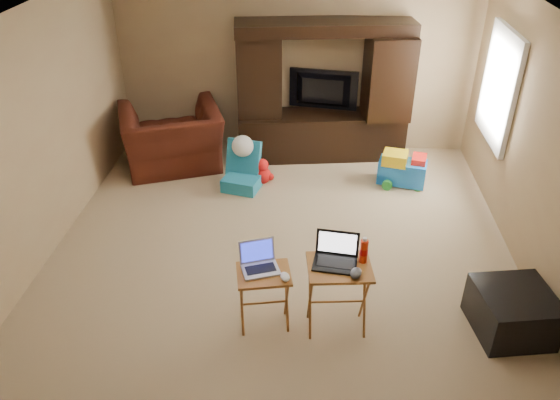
# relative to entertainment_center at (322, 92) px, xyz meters

# --- Properties ---
(floor) EXTENTS (5.50, 5.50, 0.00)m
(floor) POSITION_rel_entertainment_center_xyz_m (-0.40, -2.43, -0.96)
(floor) COLOR tan
(floor) RESTS_ON ground
(ceiling) EXTENTS (5.50, 5.50, 0.00)m
(ceiling) POSITION_rel_entertainment_center_xyz_m (-0.40, -2.43, 1.54)
(ceiling) COLOR silver
(ceiling) RESTS_ON ground
(wall_back) EXTENTS (5.00, 0.00, 5.00)m
(wall_back) POSITION_rel_entertainment_center_xyz_m (-0.40, 0.32, 0.29)
(wall_back) COLOR tan
(wall_back) RESTS_ON ground
(wall_front) EXTENTS (5.00, 0.00, 5.00)m
(wall_front) POSITION_rel_entertainment_center_xyz_m (-0.40, -5.18, 0.29)
(wall_front) COLOR tan
(wall_front) RESTS_ON ground
(wall_left) EXTENTS (0.00, 5.50, 5.50)m
(wall_left) POSITION_rel_entertainment_center_xyz_m (-2.90, -2.43, 0.29)
(wall_left) COLOR tan
(wall_left) RESTS_ON ground
(wall_right) EXTENTS (0.00, 5.50, 5.50)m
(wall_right) POSITION_rel_entertainment_center_xyz_m (2.10, -2.43, 0.29)
(wall_right) COLOR tan
(wall_right) RESTS_ON ground
(window_pane) EXTENTS (0.00, 1.20, 1.20)m
(window_pane) POSITION_rel_entertainment_center_xyz_m (2.08, -0.88, 0.44)
(window_pane) COLOR white
(window_pane) RESTS_ON ground
(window_frame) EXTENTS (0.06, 1.14, 1.34)m
(window_frame) POSITION_rel_entertainment_center_xyz_m (2.06, -0.88, 0.44)
(window_frame) COLOR white
(window_frame) RESTS_ON ground
(entertainment_center) EXTENTS (2.40, 0.89, 1.92)m
(entertainment_center) POSITION_rel_entertainment_center_xyz_m (0.00, 0.00, 0.00)
(entertainment_center) COLOR black
(entertainment_center) RESTS_ON floor
(television) EXTENTS (0.98, 0.28, 0.56)m
(television) POSITION_rel_entertainment_center_xyz_m (0.00, 0.13, -0.04)
(television) COLOR black
(television) RESTS_ON entertainment_center
(recliner) EXTENTS (1.62, 1.52, 0.85)m
(recliner) POSITION_rel_entertainment_center_xyz_m (-2.04, -0.50, -0.54)
(recliner) COLOR #4B1A10
(recliner) RESTS_ON floor
(child_rocker) EXTENTS (0.56, 0.61, 0.60)m
(child_rocker) POSITION_rel_entertainment_center_xyz_m (-1.00, -1.04, -0.66)
(child_rocker) COLOR teal
(child_rocker) RESTS_ON floor
(plush_toy) EXTENTS (0.32, 0.27, 0.36)m
(plush_toy) POSITION_rel_entertainment_center_xyz_m (-0.76, -0.90, -0.78)
(plush_toy) COLOR red
(plush_toy) RESTS_ON floor
(push_toy) EXTENTS (0.71, 0.57, 0.47)m
(push_toy) POSITION_rel_entertainment_center_xyz_m (1.08, -0.78, -0.73)
(push_toy) COLOR blue
(push_toy) RESTS_ON floor
(ottoman) EXTENTS (0.75, 0.75, 0.42)m
(ottoman) POSITION_rel_entertainment_center_xyz_m (1.75, -3.43, -0.75)
(ottoman) COLOR black
(ottoman) RESTS_ON floor
(tray_table_left) EXTENTS (0.53, 0.45, 0.60)m
(tray_table_left) POSITION_rel_entertainment_center_xyz_m (-0.48, -3.52, -0.66)
(tray_table_left) COLOR #A56C27
(tray_table_left) RESTS_ON floor
(tray_table_right) EXTENTS (0.59, 0.49, 0.71)m
(tray_table_right) POSITION_rel_entertainment_center_xyz_m (0.17, -3.52, -0.61)
(tray_table_right) COLOR #A16327
(tray_table_right) RESTS_ON floor
(laptop_left) EXTENTS (0.39, 0.35, 0.24)m
(laptop_left) POSITION_rel_entertainment_center_xyz_m (-0.51, -3.49, -0.24)
(laptop_left) COLOR silver
(laptop_left) RESTS_ON tray_table_left
(laptop_right) EXTENTS (0.41, 0.35, 0.24)m
(laptop_right) POSITION_rel_entertainment_center_xyz_m (0.13, -3.50, -0.13)
(laptop_right) COLOR black
(laptop_right) RESTS_ON tray_table_right
(mouse_left) EXTENTS (0.11, 0.14, 0.05)m
(mouse_left) POSITION_rel_entertainment_center_xyz_m (-0.29, -3.59, -0.33)
(mouse_left) COLOR white
(mouse_left) RESTS_ON tray_table_left
(mouse_right) EXTENTS (0.13, 0.16, 0.06)m
(mouse_right) POSITION_rel_entertainment_center_xyz_m (0.30, -3.64, -0.22)
(mouse_right) COLOR #393A3E
(mouse_right) RESTS_ON tray_table_right
(water_bottle) EXTENTS (0.07, 0.07, 0.22)m
(water_bottle) POSITION_rel_entertainment_center_xyz_m (0.37, -3.44, -0.14)
(water_bottle) COLOR red
(water_bottle) RESTS_ON tray_table_right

